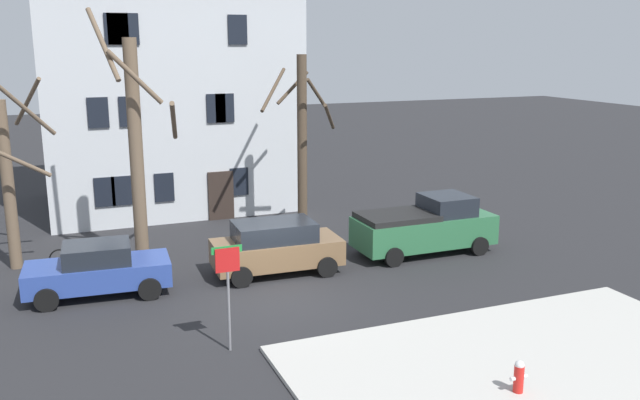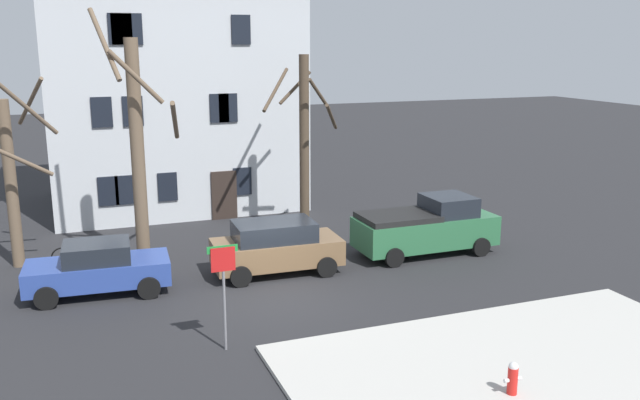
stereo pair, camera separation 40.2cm
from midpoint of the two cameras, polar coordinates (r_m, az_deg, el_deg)
ground_plane at (r=20.69m, az=-3.14°, el=-8.15°), size 120.00×120.00×0.00m
sidewalk_slab at (r=16.83m, az=18.37°, el=-13.86°), size 11.20×7.40×0.12m
building_main at (r=32.72m, az=-12.19°, el=9.63°), size 11.42×8.80×11.19m
tree_bare_near at (r=24.65m, az=-24.10°, el=1.99°), size 3.14×2.99×6.62m
tree_bare_mid at (r=23.53m, az=-14.58°, el=4.40°), size 2.84×2.62×8.59m
tree_bare_far at (r=26.50m, az=-0.90°, el=5.06°), size 3.27×3.25×7.05m
car_blue_sedan at (r=21.69m, az=-17.65°, el=-5.48°), size 4.34×2.23×1.62m
car_brown_wagon at (r=22.51m, az=-3.21°, el=-3.91°), size 4.27×2.22×1.76m
pickup_truck_green at (r=24.83m, az=9.41°, el=-2.22°), size 5.11×2.21×2.08m
fire_hydrant at (r=15.63m, az=16.63°, el=-14.11°), size 0.42×0.22×0.73m
street_sign_pole at (r=16.79m, az=-7.43°, el=-6.49°), size 0.76×0.07×2.71m
bicycle_leaning at (r=24.59m, az=-19.25°, el=-4.49°), size 1.73×0.36×1.03m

